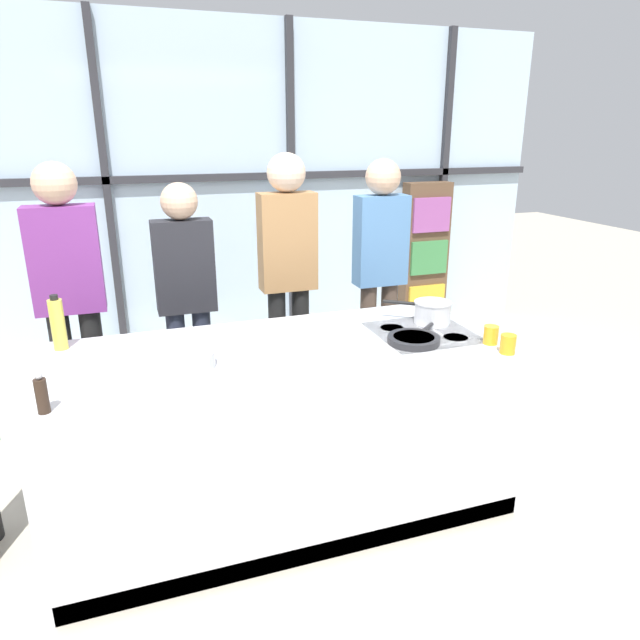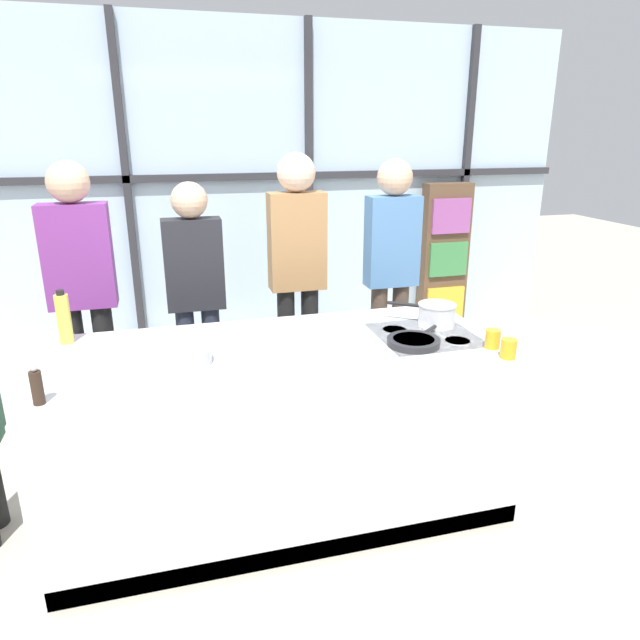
# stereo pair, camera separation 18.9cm
# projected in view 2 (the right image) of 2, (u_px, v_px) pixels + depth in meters

# --- Properties ---
(ground_plane) EXTENTS (18.00, 18.00, 0.00)m
(ground_plane) POSITION_uv_depth(u_px,v_px,m) (283.00, 498.00, 3.13)
(ground_plane) COLOR #BCB29E
(back_window_wall) EXTENTS (6.40, 0.10, 2.80)m
(back_window_wall) POSITION_uv_depth(u_px,v_px,m) (222.00, 193.00, 4.91)
(back_window_wall) COLOR silver
(back_window_wall) RESTS_ON ground_plane
(bookshelf) EXTENTS (0.45, 0.19, 1.46)m
(bookshelf) POSITION_uv_depth(u_px,v_px,m) (444.00, 260.00, 5.47)
(bookshelf) COLOR brown
(bookshelf) RESTS_ON ground_plane
(demo_island) EXTENTS (2.27, 1.01, 0.88)m
(demo_island) POSITION_uv_depth(u_px,v_px,m) (282.00, 427.00, 2.99)
(demo_island) COLOR silver
(demo_island) RESTS_ON ground_plane
(spectator_far_left) EXTENTS (0.40, 0.25, 1.76)m
(spectator_far_left) POSITION_uv_depth(u_px,v_px,m) (82.00, 283.00, 3.50)
(spectator_far_left) COLOR black
(spectator_far_left) RESTS_ON ground_plane
(spectator_center_left) EXTENTS (0.37, 0.23, 1.62)m
(spectator_center_left) POSITION_uv_depth(u_px,v_px,m) (195.00, 288.00, 3.70)
(spectator_center_left) COLOR #232838
(spectator_center_left) RESTS_ON ground_plane
(spectator_center_right) EXTENTS (0.37, 0.25, 1.79)m
(spectator_center_right) POSITION_uv_depth(u_px,v_px,m) (297.00, 264.00, 3.84)
(spectator_center_right) COLOR black
(spectator_center_right) RESTS_ON ground_plane
(spectator_far_right) EXTENTS (0.37, 0.24, 1.74)m
(spectator_far_right) POSITION_uv_depth(u_px,v_px,m) (391.00, 263.00, 4.02)
(spectator_far_right) COLOR #47382D
(spectator_far_right) RESTS_ON ground_plane
(frying_pan) EXTENTS (0.41, 0.37, 0.04)m
(frying_pan) POSITION_uv_depth(u_px,v_px,m) (414.00, 341.00, 2.91)
(frying_pan) COLOR #232326
(frying_pan) RESTS_ON demo_island
(saucepan) EXTENTS (0.34, 0.28, 0.13)m
(saucepan) POSITION_uv_depth(u_px,v_px,m) (436.00, 314.00, 3.18)
(saucepan) COLOR silver
(saucepan) RESTS_ON demo_island
(white_plate) EXTENTS (0.23, 0.23, 0.01)m
(white_plate) POSITION_uv_depth(u_px,v_px,m) (169.00, 345.00, 2.88)
(white_plate) COLOR white
(white_plate) RESTS_ON demo_island
(mixing_bowl) EXTENTS (0.24, 0.24, 0.08)m
(mixing_bowl) POSITION_uv_depth(u_px,v_px,m) (185.00, 356.00, 2.66)
(mixing_bowl) COLOR silver
(mixing_bowl) RESTS_ON demo_island
(oil_bottle) EXTENTS (0.07, 0.07, 0.28)m
(oil_bottle) POSITION_uv_depth(u_px,v_px,m) (64.00, 318.00, 2.89)
(oil_bottle) COLOR #E0CC4C
(oil_bottle) RESTS_ON demo_island
(pepper_grinder) EXTENTS (0.05, 0.05, 0.17)m
(pepper_grinder) POSITION_uv_depth(u_px,v_px,m) (37.00, 387.00, 2.26)
(pepper_grinder) COLOR #332319
(pepper_grinder) RESTS_ON demo_island
(juice_glass_near) EXTENTS (0.07, 0.07, 0.10)m
(juice_glass_near) POSITION_uv_depth(u_px,v_px,m) (509.00, 349.00, 2.72)
(juice_glass_near) COLOR orange
(juice_glass_near) RESTS_ON demo_island
(juice_glass_far) EXTENTS (0.07, 0.07, 0.10)m
(juice_glass_far) POSITION_uv_depth(u_px,v_px,m) (493.00, 339.00, 2.85)
(juice_glass_far) COLOR orange
(juice_glass_far) RESTS_ON demo_island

